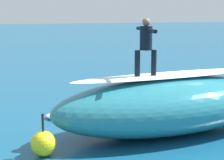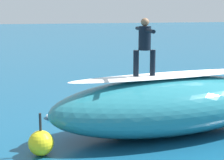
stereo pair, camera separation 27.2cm
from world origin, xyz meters
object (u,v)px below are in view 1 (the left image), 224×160
surfer_paddling (88,100)px  buoy_marker (44,143)px  surfboard_riding (145,77)px  surfboard_paddling (86,106)px  surfer_riding (146,42)px

surfer_paddling → buoy_marker: size_ratio=1.51×
surfboard_riding → surfboard_paddling: bearing=-74.9°
surfboard_riding → surfer_riding: 0.93m
surfer_paddling → surfboard_paddling: bearing=0.0°
surfer_riding → surfboard_paddling: surfer_riding is taller
surfer_paddling → buoy_marker: 4.93m
surfer_riding → surfboard_paddling: size_ratio=0.71×
surfboard_paddling → buoy_marker: size_ratio=2.07×
surfboard_paddling → buoy_marker: (1.72, 4.48, 0.26)m
buoy_marker → surfer_paddling: bearing=-111.3°
surfboard_riding → surfboard_paddling: surfboard_riding is taller
surfboard_riding → surfer_riding: size_ratio=1.30×
surfer_riding → surfer_paddling: (1.01, -3.62, -2.34)m
surfboard_riding → buoy_marker: surfboard_riding is taller
surfboard_riding → surfer_riding: bearing=43.0°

